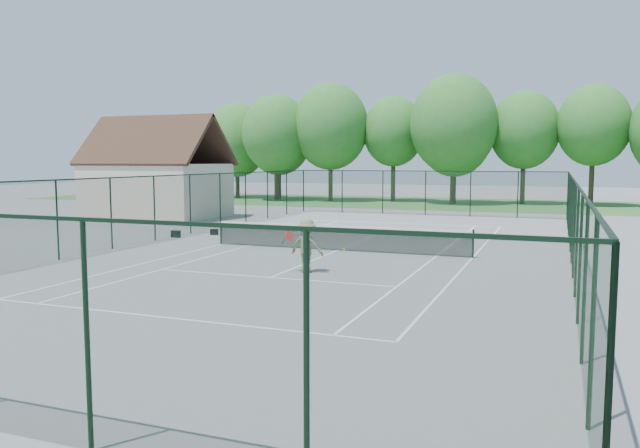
% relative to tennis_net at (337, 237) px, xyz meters
% --- Properties ---
extents(ground, '(140.00, 140.00, 0.00)m').
position_rel_tennis_net_xyz_m(ground, '(0.00, 0.00, -0.58)').
color(ground, gray).
rests_on(ground, ground).
extents(grass_far, '(80.00, 16.00, 0.01)m').
position_rel_tennis_net_xyz_m(grass_far, '(0.00, 30.00, -0.57)').
color(grass_far, '#397332').
rests_on(grass_far, ground).
extents(court_lines, '(11.05, 23.85, 0.01)m').
position_rel_tennis_net_xyz_m(court_lines, '(0.00, 0.00, -0.57)').
color(court_lines, white).
rests_on(court_lines, ground).
extents(tennis_net, '(11.08, 0.08, 1.10)m').
position_rel_tennis_net_xyz_m(tennis_net, '(0.00, 0.00, 0.00)').
color(tennis_net, black).
rests_on(tennis_net, ground).
extents(fence_enclosure, '(18.05, 36.05, 3.02)m').
position_rel_tennis_net_xyz_m(fence_enclosure, '(0.00, 0.00, 0.98)').
color(fence_enclosure, '#1B3B23').
rests_on(fence_enclosure, ground).
extents(utility_building, '(8.60, 6.27, 6.63)m').
position_rel_tennis_net_xyz_m(utility_building, '(-16.00, 10.00, 2.54)').
color(utility_building, beige).
rests_on(utility_building, ground).
extents(tree_line_far, '(39.40, 6.40, 9.70)m').
position_rel_tennis_net_xyz_m(tree_line_far, '(0.00, 30.00, 5.42)').
color(tree_line_far, '#3E2F1E').
rests_on(tree_line_far, ground).
extents(sports_bag_a, '(0.43, 0.26, 0.34)m').
position_rel_tennis_net_xyz_m(sports_bag_a, '(-8.80, 1.36, -0.41)').
color(sports_bag_a, black).
rests_on(sports_bag_a, ground).
extents(sports_bag_b, '(0.42, 0.32, 0.29)m').
position_rel_tennis_net_xyz_m(sports_bag_b, '(-7.58, 2.93, -0.43)').
color(sports_bag_b, black).
rests_on(sports_bag_b, ground).
extents(tennis_player, '(2.09, 0.93, 1.79)m').
position_rel_tennis_net_xyz_m(tennis_player, '(0.71, -5.08, 0.32)').
color(tennis_player, '#64684A').
rests_on(tennis_player, ground).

